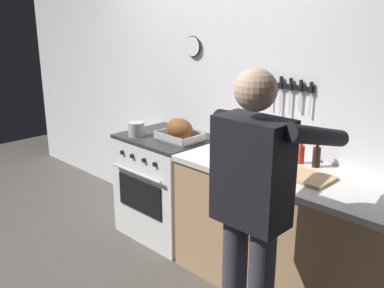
{
  "coord_description": "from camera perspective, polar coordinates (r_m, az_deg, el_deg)",
  "views": [
    {
      "loc": [
        2.43,
        -1.39,
        1.92
      ],
      "look_at": [
        0.22,
        0.85,
        0.95
      ],
      "focal_mm": 41.01,
      "sensor_mm": 36.0,
      "label": 1
    }
  ],
  "objects": [
    {
      "name": "bottle_soy_sauce",
      "position": [
        3.07,
        15.88,
        -1.55
      ],
      "size": [
        0.05,
        0.05,
        0.18
      ],
      "color": "black",
      "rests_on": "counter_block"
    },
    {
      "name": "bottle_hot_sauce",
      "position": [
        3.11,
        13.95,
        -1.24
      ],
      "size": [
        0.05,
        0.05,
        0.17
      ],
      "color": "red",
      "rests_on": "counter_block"
    },
    {
      "name": "roasting_pan",
      "position": [
        3.55,
        -1.65,
        1.77
      ],
      "size": [
        0.35,
        0.26,
        0.18
      ],
      "color": "#B7B7BC",
      "rests_on": "stove"
    },
    {
      "name": "cutting_board",
      "position": [
        2.87,
        14.28,
        -4.07
      ],
      "size": [
        0.36,
        0.24,
        0.02
      ],
      "primitive_type": "cube",
      "color": "tan",
      "rests_on": "counter_block"
    },
    {
      "name": "counter_block",
      "position": [
        3.04,
        15.72,
        -12.33
      ],
      "size": [
        2.03,
        0.65,
        0.9
      ],
      "color": "tan",
      "rests_on": "ground"
    },
    {
      "name": "saucepan",
      "position": [
        3.71,
        -7.24,
        1.92
      ],
      "size": [
        0.14,
        0.14,
        0.12
      ],
      "color": "#B7B7BC",
      "rests_on": "stove"
    },
    {
      "name": "person_cook",
      "position": [
        2.31,
        7.96,
        -7.82
      ],
      "size": [
        0.51,
        0.63,
        1.66
      ],
      "rotation": [
        0.0,
        0.0,
        1.53
      ],
      "color": "#383842",
      "rests_on": "ground"
    },
    {
      "name": "wall_back",
      "position": [
        3.71,
        3.1,
        7.44
      ],
      "size": [
        6.0,
        0.13,
        2.6
      ],
      "color": "silver",
      "rests_on": "ground"
    },
    {
      "name": "bottle_cooking_oil",
      "position": [
        3.46,
        5.11,
        1.78
      ],
      "size": [
        0.07,
        0.07,
        0.27
      ],
      "color": "gold",
      "rests_on": "counter_block"
    },
    {
      "name": "stove",
      "position": [
        3.85,
        -3.17,
        -5.4
      ],
      "size": [
        0.76,
        0.67,
        0.9
      ],
      "color": "white",
      "rests_on": "ground"
    }
  ]
}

